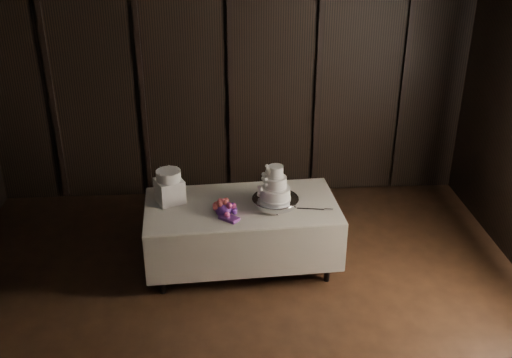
% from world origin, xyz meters
% --- Properties ---
extents(room, '(6.08, 7.08, 3.08)m').
position_xyz_m(room, '(0.00, 0.00, 1.50)').
color(room, black).
rests_on(room, ground).
extents(display_table, '(2.05, 1.15, 0.76)m').
position_xyz_m(display_table, '(0.05, 1.71, 0.42)').
color(display_table, beige).
rests_on(display_table, ground).
extents(cake_stand, '(0.62, 0.62, 0.09)m').
position_xyz_m(cake_stand, '(0.39, 1.66, 0.81)').
color(cake_stand, silver).
rests_on(cake_stand, display_table).
extents(wedding_cake, '(0.34, 0.30, 0.36)m').
position_xyz_m(wedding_cake, '(0.37, 1.64, 0.99)').
color(wedding_cake, white).
rests_on(wedding_cake, cake_stand).
extents(bouquet, '(0.49, 0.51, 0.20)m').
position_xyz_m(bouquet, '(-0.14, 1.53, 0.83)').
color(bouquet, '#BB423E').
rests_on(bouquet, display_table).
extents(box_pedestal, '(0.34, 0.34, 0.25)m').
position_xyz_m(box_pedestal, '(-0.69, 1.83, 0.89)').
color(box_pedestal, white).
rests_on(box_pedestal, display_table).
extents(small_cake, '(0.27, 0.27, 0.10)m').
position_xyz_m(small_cake, '(-0.69, 1.83, 1.06)').
color(small_cake, white).
rests_on(small_cake, box_pedestal).
extents(cake_knife, '(0.37, 0.08, 0.01)m').
position_xyz_m(cake_knife, '(0.74, 1.56, 0.77)').
color(cake_knife, silver).
rests_on(cake_knife, display_table).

